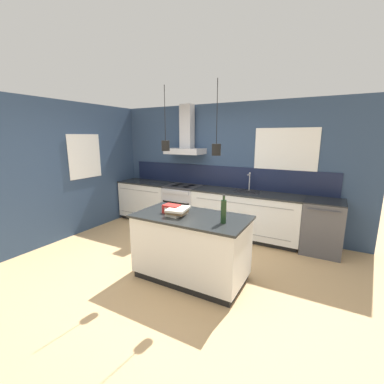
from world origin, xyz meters
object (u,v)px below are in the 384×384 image
at_px(oven_range, 183,206).
at_px(dishwasher, 322,226).
at_px(book_stack, 177,211).
at_px(bottle_on_island, 224,211).
at_px(red_supply_box, 172,209).

height_order(oven_range, dishwasher, same).
xyz_separation_m(dishwasher, book_stack, (-1.72, -1.87, 0.51)).
bearing_deg(dishwasher, book_stack, -132.58).
distance_m(oven_range, bottle_on_island, 2.58).
bearing_deg(dishwasher, red_supply_box, -135.46).
bearing_deg(oven_range, bottle_on_island, -47.96).
bearing_deg(bottle_on_island, dishwasher, 60.50).
distance_m(oven_range, red_supply_box, 2.08).
xyz_separation_m(oven_range, dishwasher, (2.74, 0.00, -0.00)).
distance_m(bottle_on_island, red_supply_box, 0.79).
distance_m(book_stack, red_supply_box, 0.14).
xyz_separation_m(dishwasher, bottle_on_island, (-1.06, -1.87, 0.61)).
distance_m(dishwasher, red_supply_box, 2.64).
relative_size(bottle_on_island, red_supply_box, 1.57).
relative_size(dishwasher, red_supply_box, 4.05).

